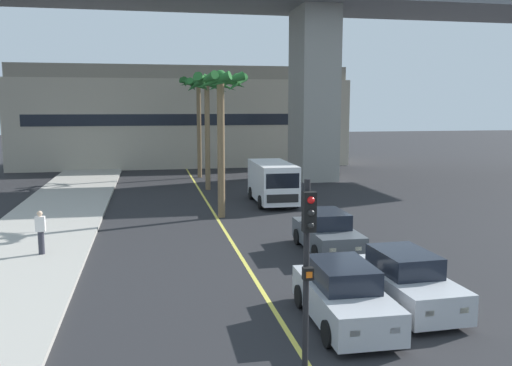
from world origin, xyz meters
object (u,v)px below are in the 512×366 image
(car_queue_second, at_px, (327,233))
(delivery_van, at_px, (272,181))
(pedestrian_near_crosswalk, at_px, (41,232))
(traffic_light_median_near, at_px, (307,257))
(car_queue_third, at_px, (405,281))
(car_queue_front, at_px, (344,296))
(palm_tree_far_median, at_px, (221,97))
(palm_tree_near_median, at_px, (207,95))
(palm_tree_mid_median, at_px, (198,95))

(car_queue_second, relative_size, delivery_van, 0.78)
(delivery_van, xyz_separation_m, pedestrian_near_crosswalk, (-10.88, -9.30, -0.29))
(car_queue_second, distance_m, pedestrian_near_crosswalk, 10.68)
(traffic_light_median_near, bearing_deg, car_queue_third, 43.65)
(traffic_light_median_near, bearing_deg, pedestrian_near_crosswalk, 122.14)
(car_queue_front, bearing_deg, traffic_light_median_near, -122.02)
(car_queue_third, relative_size, palm_tree_far_median, 0.57)
(car_queue_third, height_order, palm_tree_far_median, palm_tree_far_median)
(car_queue_front, height_order, delivery_van, delivery_van)
(delivery_van, height_order, palm_tree_far_median, palm_tree_far_median)
(palm_tree_near_median, xyz_separation_m, palm_tree_far_median, (-0.31, -9.16, -0.26))
(traffic_light_median_near, height_order, palm_tree_far_median, palm_tree_far_median)
(car_queue_front, relative_size, traffic_light_median_near, 0.98)
(car_queue_second, distance_m, palm_tree_mid_median, 23.75)
(palm_tree_mid_median, bearing_deg, car_queue_third, -83.99)
(delivery_van, xyz_separation_m, palm_tree_near_median, (-3.07, 5.91, 4.99))
(car_queue_second, height_order, palm_tree_far_median, palm_tree_far_median)
(car_queue_front, distance_m, palm_tree_mid_median, 30.16)
(pedestrian_near_crosswalk, bearing_deg, delivery_van, 40.53)
(car_queue_third, height_order, traffic_light_median_near, traffic_light_median_near)
(palm_tree_mid_median, bearing_deg, palm_tree_near_median, -90.32)
(car_queue_second, xyz_separation_m, traffic_light_median_near, (-3.72, -9.76, 1.99))
(car_queue_front, relative_size, car_queue_second, 1.00)
(car_queue_second, relative_size, traffic_light_median_near, 0.98)
(car_queue_third, height_order, palm_tree_near_median, palm_tree_near_median)
(palm_tree_far_median, bearing_deg, traffic_light_median_near, -92.07)
(pedestrian_near_crosswalk, bearing_deg, palm_tree_far_median, 38.91)
(car_queue_second, relative_size, car_queue_third, 0.99)
(car_queue_front, xyz_separation_m, car_queue_second, (1.81, 6.71, 0.00))
(car_queue_second, relative_size, palm_tree_mid_median, 0.52)
(car_queue_second, bearing_deg, car_queue_third, -87.34)
(car_queue_third, distance_m, traffic_light_median_near, 5.87)
(palm_tree_near_median, xyz_separation_m, palm_tree_mid_median, (0.04, 6.48, 0.16))
(palm_tree_mid_median, height_order, pedestrian_near_crosswalk, palm_tree_mid_median)
(palm_tree_far_median, height_order, pedestrian_near_crosswalk, palm_tree_far_median)
(car_queue_second, bearing_deg, traffic_light_median_near, -110.87)
(traffic_light_median_near, bearing_deg, palm_tree_near_median, 87.98)
(car_queue_second, distance_m, palm_tree_far_median, 9.50)
(car_queue_second, relative_size, pedestrian_near_crosswalk, 2.54)
(delivery_van, height_order, palm_tree_near_median, palm_tree_near_median)
(delivery_van, distance_m, palm_tree_near_median, 8.32)
(palm_tree_far_median, bearing_deg, delivery_van, 43.87)
(palm_tree_mid_median, distance_m, pedestrian_near_crosswalk, 23.70)
(traffic_light_median_near, xyz_separation_m, palm_tree_near_median, (0.93, 26.17, 3.56))
(palm_tree_near_median, bearing_deg, traffic_light_median_near, -92.02)
(delivery_van, height_order, palm_tree_mid_median, palm_tree_mid_median)
(car_queue_front, bearing_deg, car_queue_third, 20.02)
(car_queue_second, distance_m, car_queue_third, 5.96)
(car_queue_front, distance_m, palm_tree_far_median, 14.99)
(traffic_light_median_near, relative_size, palm_tree_near_median, 0.56)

